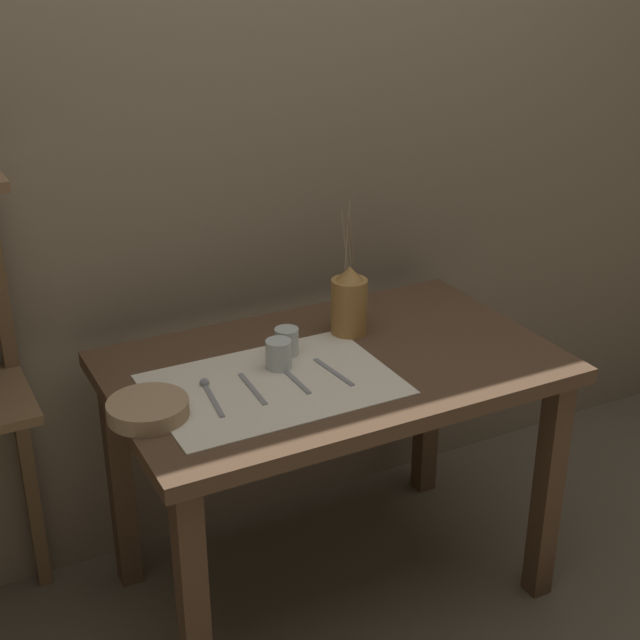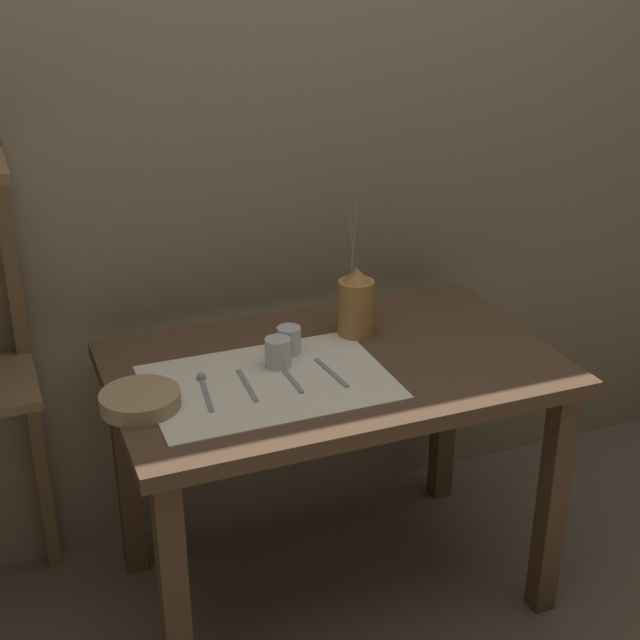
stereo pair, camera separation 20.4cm
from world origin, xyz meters
TOP-DOWN VIEW (x-y plane):
  - ground_plane at (0.00, 0.00)m, footprint 12.00×12.00m
  - stone_wall_back at (0.00, 0.46)m, footprint 7.00×0.06m
  - wooden_table at (0.00, 0.00)m, footprint 1.13×0.70m
  - linen_cloth at (-0.19, -0.05)m, footprint 0.58×0.40m
  - pitcher_with_flowers at (0.12, 0.13)m, footprint 0.10×0.10m
  - wooden_bowl at (-0.50, -0.06)m, footprint 0.18×0.18m
  - glass_tumbler_near at (-0.14, 0.02)m, footprint 0.07×0.07m
  - glass_tumbler_far at (-0.09, 0.08)m, footprint 0.06×0.06m
  - spoon_outer at (-0.34, -0.01)m, footprint 0.04×0.18m
  - fork_outer at (-0.25, -0.05)m, footprint 0.02×0.17m
  - knife_center at (-0.14, -0.05)m, footprint 0.01×0.17m
  - fork_inner at (-0.03, -0.07)m, footprint 0.03×0.17m

SIDE VIEW (x-z plane):
  - ground_plane at x=0.00m, z-range 0.00..0.00m
  - wooden_table at x=0.00m, z-range 0.25..0.97m
  - linen_cloth at x=-0.19m, z-range 0.72..0.72m
  - fork_outer at x=-0.25m, z-range 0.72..0.73m
  - knife_center at x=-0.14m, z-range 0.72..0.73m
  - fork_inner at x=-0.03m, z-range 0.72..0.73m
  - spoon_outer at x=-0.34m, z-range 0.71..0.74m
  - wooden_bowl at x=-0.50m, z-range 0.72..0.76m
  - glass_tumbler_far at x=-0.09m, z-range 0.72..0.79m
  - glass_tumbler_near at x=-0.14m, z-range 0.72..0.80m
  - pitcher_with_flowers at x=0.12m, z-range 0.62..1.00m
  - stone_wall_back at x=0.00m, z-range 0.00..2.40m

